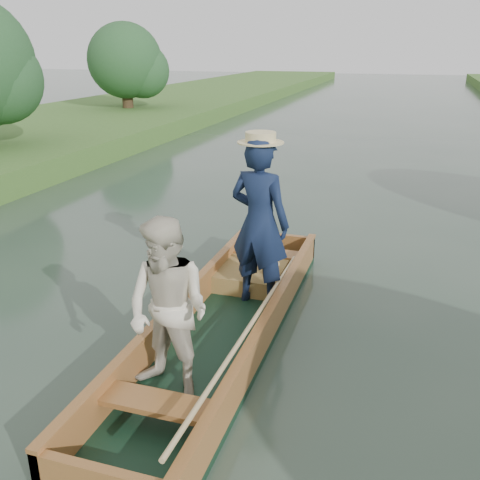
% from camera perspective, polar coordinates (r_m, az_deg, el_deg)
% --- Properties ---
extents(ground, '(120.00, 120.00, 0.00)m').
position_cam_1_polar(ground, '(5.99, -1.77, -10.47)').
color(ground, '#283D30').
rests_on(ground, ground).
extents(trees_far, '(21.71, 15.53, 4.45)m').
position_cam_1_polar(trees_far, '(13.08, 0.55, 17.76)').
color(trees_far, '#47331E').
rests_on(trees_far, ground).
extents(punt, '(1.14, 5.00, 2.13)m').
position_cam_1_polar(punt, '(5.65, -1.75, -4.64)').
color(punt, black).
rests_on(punt, ground).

